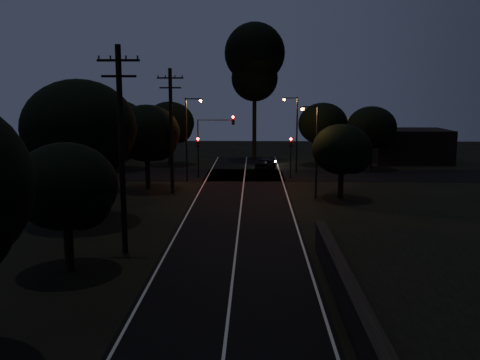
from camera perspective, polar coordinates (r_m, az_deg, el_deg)
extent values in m
cube|color=black|center=(35.86, -0.09, -4.46)|extent=(8.00, 70.00, 0.02)
cube|color=black|center=(55.47, 0.49, 0.54)|extent=(60.00, 8.00, 0.02)
cube|color=beige|center=(35.86, -0.09, -4.43)|extent=(0.12, 70.00, 0.01)
cube|color=beige|center=(36.15, -6.05, -4.37)|extent=(0.12, 70.00, 0.01)
cube|color=beige|center=(35.95, 5.92, -4.45)|extent=(0.12, 70.00, 0.01)
cube|color=black|center=(18.03, 13.54, -16.83)|extent=(0.40, 26.00, 1.50)
cube|color=black|center=(17.69, 13.65, -14.50)|extent=(0.55, 26.00, 0.10)
cube|color=black|center=(19.07, 24.00, -16.40)|extent=(6.50, 26.00, 1.20)
cylinder|color=black|center=(28.82, -12.52, 2.98)|extent=(0.30, 0.30, 11.00)
cube|color=black|center=(28.69, -12.86, 12.34)|extent=(2.20, 0.12, 0.12)
cube|color=black|center=(28.65, -12.80, 10.75)|extent=(1.80, 0.12, 0.12)
cylinder|color=black|center=(45.45, -7.34, 5.13)|extent=(0.30, 0.30, 10.50)
cube|color=black|center=(45.33, -7.46, 10.74)|extent=(2.20, 0.12, 0.12)
cube|color=black|center=(45.32, -7.44, 9.73)|extent=(1.80, 0.12, 0.12)
cylinder|color=black|center=(27.41, -17.79, -6.85)|extent=(0.44, 0.44, 2.33)
ellipsoid|color=black|center=(26.74, -18.12, -0.63)|extent=(4.94, 4.94, 4.20)
sphere|color=black|center=(26.09, -16.64, -1.90)|extent=(2.96, 2.96, 2.96)
cylinder|color=black|center=(37.28, -16.44, -1.61)|extent=(0.44, 0.44, 3.46)
ellipsoid|color=black|center=(36.71, -16.78, 5.35)|extent=(7.47, 7.47, 6.35)
sphere|color=black|center=(35.66, -15.09, 4.11)|extent=(4.48, 4.48, 4.48)
cylinder|color=black|center=(48.29, -9.82, 0.70)|extent=(0.44, 0.44, 2.76)
ellipsoid|color=black|center=(47.88, -9.94, 4.95)|extent=(5.89, 5.89, 5.01)
sphere|color=black|center=(47.16, -8.83, 4.19)|extent=(3.53, 3.53, 3.53)
cylinder|color=black|center=(63.99, -7.47, 2.89)|extent=(0.44, 0.44, 2.73)
ellipsoid|color=black|center=(63.68, -7.54, 6.07)|extent=(5.85, 5.85, 4.97)
sphere|color=black|center=(62.99, -6.68, 5.51)|extent=(3.51, 3.51, 3.51)
cylinder|color=black|center=(61.09, -12.69, 2.47)|extent=(0.44, 0.44, 2.84)
ellipsoid|color=black|center=(60.77, -12.82, 5.90)|extent=(5.98, 5.98, 5.08)
sphere|color=black|center=(59.98, -11.96, 5.31)|extent=(3.59, 3.59, 3.59)
cylinder|color=black|center=(63.72, 8.76, 2.80)|extent=(0.44, 0.44, 2.68)
ellipsoid|color=black|center=(63.41, 8.84, 5.95)|extent=(5.76, 5.76, 4.90)
sphere|color=black|center=(63.01, 9.80, 5.37)|extent=(3.46, 3.46, 3.46)
cylinder|color=black|center=(61.63, 13.72, 2.37)|extent=(0.44, 0.44, 2.57)
ellipsoid|color=black|center=(61.32, 13.84, 5.47)|extent=(5.49, 5.49, 4.67)
sphere|color=black|center=(61.03, 14.82, 4.90)|extent=(3.30, 3.30, 3.30)
cylinder|color=black|center=(44.01, 10.68, -0.52)|extent=(0.44, 0.44, 2.25)
ellipsoid|color=black|center=(43.60, 10.80, 3.26)|extent=(4.77, 4.77, 4.06)
sphere|color=black|center=(43.33, 11.97, 2.54)|extent=(2.86, 2.86, 2.86)
cylinder|color=black|center=(67.90, 1.55, 6.15)|extent=(0.50, 0.50, 9.36)
sphere|color=black|center=(67.94, 1.58, 13.40)|extent=(7.49, 7.49, 7.49)
sphere|color=black|center=(67.80, 1.57, 10.82)|extent=(5.78, 5.78, 5.78)
cube|color=black|center=(68.40, -16.38, 3.71)|extent=(10.00, 8.00, 4.40)
cube|color=black|center=(68.80, 17.60, 3.51)|extent=(9.00, 7.00, 4.00)
cylinder|color=black|center=(53.55, -4.47, 1.90)|extent=(0.12, 0.12, 3.20)
cube|color=black|center=(53.31, -4.50, 4.09)|extent=(0.28, 0.22, 0.90)
sphere|color=#FF0705|center=(53.16, -4.52, 4.40)|extent=(0.22, 0.22, 0.22)
cylinder|color=black|center=(53.38, 5.40, 1.87)|extent=(0.12, 0.12, 3.20)
cube|color=black|center=(53.14, 5.44, 4.06)|extent=(0.28, 0.22, 0.90)
sphere|color=#FF0705|center=(52.99, 5.45, 4.37)|extent=(0.22, 0.22, 0.22)
cylinder|color=black|center=(53.43, -4.49, 2.86)|extent=(0.12, 0.12, 5.00)
cube|color=black|center=(52.90, -0.74, 6.41)|extent=(0.28, 0.22, 0.90)
sphere|color=#FF0705|center=(52.76, -0.74, 6.73)|extent=(0.22, 0.22, 0.22)
cube|color=black|center=(53.00, -2.64, 6.41)|extent=(3.50, 0.08, 0.08)
cylinder|color=black|center=(51.41, -5.74, 4.26)|extent=(0.16, 0.16, 8.00)
cube|color=black|center=(51.12, -5.02, 8.62)|extent=(1.40, 0.10, 0.10)
cube|color=black|center=(51.04, -4.23, 8.57)|extent=(0.35, 0.22, 0.12)
sphere|color=orange|center=(51.04, -4.23, 8.46)|extent=(0.26, 0.26, 0.26)
cylinder|color=black|center=(57.15, 6.08, 4.78)|extent=(0.16, 0.16, 8.00)
cube|color=black|center=(56.92, 5.44, 8.70)|extent=(1.40, 0.10, 0.10)
cube|color=black|center=(56.87, 4.72, 8.66)|extent=(0.35, 0.22, 0.12)
sphere|color=orange|center=(56.88, 4.72, 8.56)|extent=(0.26, 0.26, 0.26)
cylinder|color=black|center=(43.36, 8.17, 2.91)|extent=(0.16, 0.16, 7.50)
cube|color=black|center=(43.03, 7.49, 7.75)|extent=(1.20, 0.10, 0.10)
cube|color=black|center=(42.97, 6.69, 7.70)|extent=(0.35, 0.22, 0.12)
sphere|color=orange|center=(42.98, 6.68, 7.56)|extent=(0.26, 0.26, 0.26)
imported|color=black|center=(59.34, 2.76, 1.76)|extent=(2.69, 4.24, 1.34)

